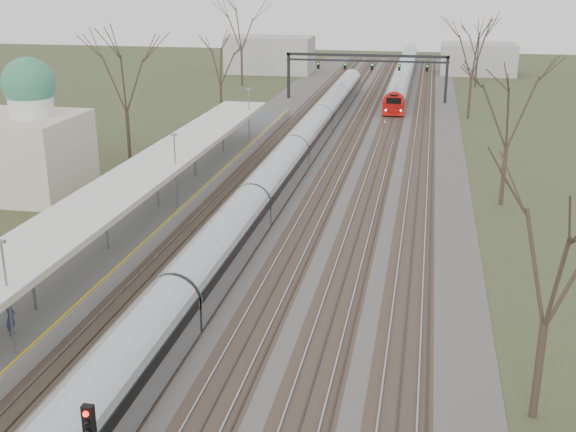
# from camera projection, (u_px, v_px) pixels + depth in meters

# --- Properties ---
(track_bed) EXTENTS (24.00, 160.00, 0.22)m
(track_bed) POSITION_uv_depth(u_px,v_px,m) (336.00, 154.00, 66.77)
(track_bed) COLOR #474442
(track_bed) RESTS_ON ground
(platform) EXTENTS (3.50, 69.00, 1.00)m
(platform) POSITION_uv_depth(u_px,v_px,m) (176.00, 199.00, 52.04)
(platform) COLOR #9E9B93
(platform) RESTS_ON ground
(canopy) EXTENTS (4.10, 50.00, 3.11)m
(canopy) POSITION_uv_depth(u_px,v_px,m) (150.00, 169.00, 46.75)
(canopy) COLOR slate
(canopy) RESTS_ON platform
(dome_building) EXTENTS (10.00, 8.00, 10.30)m
(dome_building) POSITION_uv_depth(u_px,v_px,m) (15.00, 146.00, 53.78)
(dome_building) COLOR beige
(dome_building) RESTS_ON ground
(signal_gantry) EXTENTS (21.00, 0.59, 6.08)m
(signal_gantry) POSITION_uv_depth(u_px,v_px,m) (367.00, 63.00, 93.10)
(signal_gantry) COLOR black
(signal_gantry) RESTS_ON ground
(tree_west_far) EXTENTS (5.50, 5.50, 11.33)m
(tree_west_far) POSITION_uv_depth(u_px,v_px,m) (124.00, 72.00, 60.85)
(tree_west_far) COLOR #2D231C
(tree_west_far) RESTS_ON ground
(tree_east_near) EXTENTS (4.50, 4.50, 9.27)m
(tree_east_near) POSITION_uv_depth(u_px,v_px,m) (553.00, 257.00, 25.18)
(tree_east_near) COLOR #2D231C
(tree_east_near) RESTS_ON ground
(tree_east_far) EXTENTS (5.00, 5.00, 10.30)m
(tree_east_far) POSITION_uv_depth(u_px,v_px,m) (510.00, 105.00, 49.88)
(tree_east_far) COLOR #2D231C
(tree_east_far) RESTS_ON ground
(train_near) EXTENTS (2.62, 90.21, 3.05)m
(train_near) POSITION_uv_depth(u_px,v_px,m) (293.00, 154.00, 60.78)
(train_near) COLOR #989AA1
(train_near) RESTS_ON ground
(train_far) EXTENTS (2.62, 60.21, 3.05)m
(train_far) POSITION_uv_depth(u_px,v_px,m) (404.00, 72.00, 110.75)
(train_far) COLOR #989AA1
(train_far) RESTS_ON ground
(passenger) EXTENTS (0.56, 0.70, 1.70)m
(passenger) POSITION_uv_depth(u_px,v_px,m) (10.00, 317.00, 31.14)
(passenger) COLOR navy
(passenger) RESTS_ON platform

